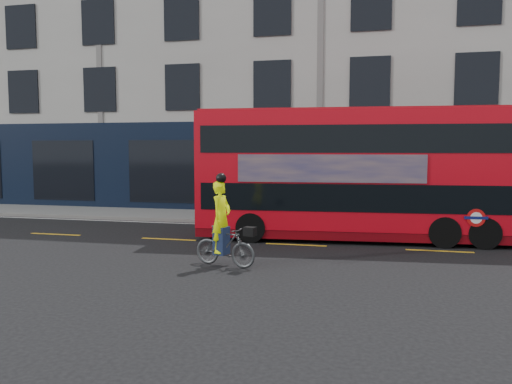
% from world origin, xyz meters
% --- Properties ---
extents(ground, '(120.00, 120.00, 0.00)m').
position_xyz_m(ground, '(0.00, 0.00, 0.00)').
color(ground, black).
rests_on(ground, ground).
extents(pavement, '(60.00, 3.00, 0.12)m').
position_xyz_m(pavement, '(0.00, 6.50, 0.06)').
color(pavement, slate).
rests_on(pavement, ground).
extents(kerb, '(60.00, 0.12, 0.13)m').
position_xyz_m(kerb, '(0.00, 5.00, 0.07)').
color(kerb, slate).
rests_on(kerb, ground).
extents(building_terrace, '(50.00, 10.07, 15.00)m').
position_xyz_m(building_terrace, '(0.00, 12.94, 7.49)').
color(building_terrace, '#B7B5AC').
rests_on(building_terrace, ground).
extents(road_edge_line, '(58.00, 0.10, 0.01)m').
position_xyz_m(road_edge_line, '(0.00, 4.70, 0.00)').
color(road_edge_line, silver).
rests_on(road_edge_line, ground).
extents(lane_dashes, '(58.00, 0.12, 0.01)m').
position_xyz_m(lane_dashes, '(0.00, 1.50, 0.00)').
color(lane_dashes, gold).
rests_on(lane_dashes, ground).
extents(bus, '(10.10, 2.97, 4.01)m').
position_xyz_m(bus, '(1.81, 2.85, 2.06)').
color(bus, red).
rests_on(bus, ground).
extents(cyclist, '(1.69, 0.85, 2.25)m').
position_xyz_m(cyclist, '(-1.31, -1.52, 0.76)').
color(cyclist, '#424547').
rests_on(cyclist, ground).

